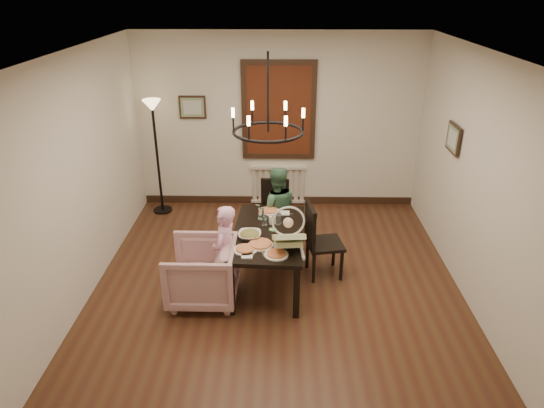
{
  "coord_description": "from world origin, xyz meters",
  "views": [
    {
      "loc": [
        0.04,
        -5.01,
        3.47
      ],
      "look_at": [
        -0.06,
        0.19,
        1.05
      ],
      "focal_mm": 32.0,
      "sensor_mm": 36.0,
      "label": 1
    }
  ],
  "objects_px": {
    "seated_man": "(276,217)",
    "baby_bouncer": "(288,235)",
    "armchair": "(202,272)",
    "chair_right": "(325,240)",
    "floor_lamp": "(158,159)",
    "dining_table": "(269,238)",
    "elderly_woman": "(225,260)",
    "drinking_glass": "(265,221)",
    "chair_far": "(274,213)"
  },
  "relations": [
    {
      "from": "baby_bouncer",
      "to": "elderly_woman",
      "type": "bearing_deg",
      "value": 166.06
    },
    {
      "from": "baby_bouncer",
      "to": "drinking_glass",
      "type": "height_order",
      "value": "baby_bouncer"
    },
    {
      "from": "elderly_woman",
      "to": "drinking_glass",
      "type": "relative_size",
      "value": 7.62
    },
    {
      "from": "drinking_glass",
      "to": "floor_lamp",
      "type": "relative_size",
      "value": 0.07
    },
    {
      "from": "dining_table",
      "to": "drinking_glass",
      "type": "distance_m",
      "value": 0.23
    },
    {
      "from": "armchair",
      "to": "seated_man",
      "type": "height_order",
      "value": "seated_man"
    },
    {
      "from": "dining_table",
      "to": "armchair",
      "type": "distance_m",
      "value": 0.9
    },
    {
      "from": "dining_table",
      "to": "chair_right",
      "type": "xyz_separation_m",
      "value": [
        0.71,
        0.19,
        -0.12
      ]
    },
    {
      "from": "dining_table",
      "to": "elderly_woman",
      "type": "distance_m",
      "value": 0.6
    },
    {
      "from": "chair_right",
      "to": "armchair",
      "type": "relative_size",
      "value": 1.23
    },
    {
      "from": "drinking_glass",
      "to": "dining_table",
      "type": "bearing_deg",
      "value": -73.08
    },
    {
      "from": "chair_right",
      "to": "baby_bouncer",
      "type": "bearing_deg",
      "value": 131.39
    },
    {
      "from": "seated_man",
      "to": "drinking_glass",
      "type": "xyz_separation_m",
      "value": [
        -0.14,
        -0.63,
        0.26
      ]
    },
    {
      "from": "chair_far",
      "to": "chair_right",
      "type": "xyz_separation_m",
      "value": [
        0.66,
        -0.83,
        0.04
      ]
    },
    {
      "from": "chair_right",
      "to": "seated_man",
      "type": "bearing_deg",
      "value": 35.23
    },
    {
      "from": "baby_bouncer",
      "to": "drinking_glass",
      "type": "bearing_deg",
      "value": 110.88
    },
    {
      "from": "dining_table",
      "to": "chair_far",
      "type": "height_order",
      "value": "chair_far"
    },
    {
      "from": "dining_table",
      "to": "elderly_woman",
      "type": "height_order",
      "value": "elderly_woman"
    },
    {
      "from": "chair_far",
      "to": "chair_right",
      "type": "distance_m",
      "value": 1.06
    },
    {
      "from": "baby_bouncer",
      "to": "floor_lamp",
      "type": "relative_size",
      "value": 0.3
    },
    {
      "from": "chair_right",
      "to": "floor_lamp",
      "type": "bearing_deg",
      "value": 43.75
    },
    {
      "from": "dining_table",
      "to": "chair_right",
      "type": "bearing_deg",
      "value": 17.87
    },
    {
      "from": "chair_right",
      "to": "drinking_glass",
      "type": "xyz_separation_m",
      "value": [
        -0.76,
        -0.02,
        0.27
      ]
    },
    {
      "from": "chair_far",
      "to": "seated_man",
      "type": "distance_m",
      "value": 0.23
    },
    {
      "from": "baby_bouncer",
      "to": "floor_lamp",
      "type": "bearing_deg",
      "value": 124.82
    },
    {
      "from": "seated_man",
      "to": "baby_bouncer",
      "type": "bearing_deg",
      "value": 90.93
    },
    {
      "from": "dining_table",
      "to": "armchair",
      "type": "relative_size",
      "value": 1.91
    },
    {
      "from": "dining_table",
      "to": "floor_lamp",
      "type": "bearing_deg",
      "value": 134.79
    },
    {
      "from": "dining_table",
      "to": "floor_lamp",
      "type": "relative_size",
      "value": 0.86
    },
    {
      "from": "chair_right",
      "to": "seated_man",
      "type": "relative_size",
      "value": 0.97
    },
    {
      "from": "armchair",
      "to": "elderly_woman",
      "type": "xyz_separation_m",
      "value": [
        0.27,
        0.09,
        0.12
      ]
    },
    {
      "from": "seated_man",
      "to": "baby_bouncer",
      "type": "relative_size",
      "value": 1.89
    },
    {
      "from": "chair_right",
      "to": "elderly_woman",
      "type": "distance_m",
      "value": 1.3
    },
    {
      "from": "seated_man",
      "to": "baby_bouncer",
      "type": "distance_m",
      "value": 1.27
    },
    {
      "from": "chair_right",
      "to": "seated_man",
      "type": "height_order",
      "value": "seated_man"
    },
    {
      "from": "armchair",
      "to": "drinking_glass",
      "type": "distance_m",
      "value": 0.99
    },
    {
      "from": "chair_right",
      "to": "armchair",
      "type": "xyz_separation_m",
      "value": [
        -1.48,
        -0.57,
        -0.13
      ]
    },
    {
      "from": "armchair",
      "to": "drinking_glass",
      "type": "height_order",
      "value": "drinking_glass"
    },
    {
      "from": "dining_table",
      "to": "baby_bouncer",
      "type": "distance_m",
      "value": 0.54
    },
    {
      "from": "dining_table",
      "to": "elderly_woman",
      "type": "xyz_separation_m",
      "value": [
        -0.5,
        -0.3,
        -0.13
      ]
    },
    {
      "from": "baby_bouncer",
      "to": "drinking_glass",
      "type": "xyz_separation_m",
      "value": [
        -0.28,
        0.58,
        -0.11
      ]
    },
    {
      "from": "armchair",
      "to": "baby_bouncer",
      "type": "height_order",
      "value": "baby_bouncer"
    },
    {
      "from": "chair_far",
      "to": "floor_lamp",
      "type": "height_order",
      "value": "floor_lamp"
    },
    {
      "from": "armchair",
      "to": "seated_man",
      "type": "distance_m",
      "value": 1.47
    },
    {
      "from": "armchair",
      "to": "baby_bouncer",
      "type": "distance_m",
      "value": 1.13
    },
    {
      "from": "dining_table",
      "to": "armchair",
      "type": "xyz_separation_m",
      "value": [
        -0.77,
        -0.38,
        -0.25
      ]
    },
    {
      "from": "baby_bouncer",
      "to": "seated_man",
      "type": "bearing_deg",
      "value": 91.82
    },
    {
      "from": "elderly_woman",
      "to": "seated_man",
      "type": "height_order",
      "value": "seated_man"
    },
    {
      "from": "chair_far",
      "to": "elderly_woman",
      "type": "distance_m",
      "value": 1.42
    },
    {
      "from": "seated_man",
      "to": "chair_right",
      "type": "bearing_deg",
      "value": 129.36
    }
  ]
}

